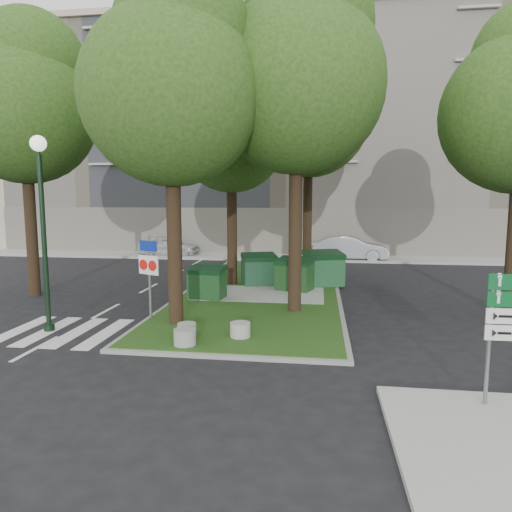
% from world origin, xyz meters
% --- Properties ---
extents(ground, '(120.00, 120.00, 0.00)m').
position_xyz_m(ground, '(0.00, 0.00, 0.00)').
color(ground, black).
rests_on(ground, ground).
extents(median_island, '(6.00, 16.00, 0.12)m').
position_xyz_m(median_island, '(0.50, 8.00, 0.06)').
color(median_island, '#174212').
rests_on(median_island, ground).
extents(median_kerb, '(6.30, 16.30, 0.10)m').
position_xyz_m(median_kerb, '(0.50, 8.00, 0.05)').
color(median_kerb, gray).
rests_on(median_kerb, ground).
extents(building_sidewalk, '(42.00, 3.00, 0.12)m').
position_xyz_m(building_sidewalk, '(0.00, 18.50, 0.06)').
color(building_sidewalk, '#999993').
rests_on(building_sidewalk, ground).
extents(zebra_crossing, '(5.00, 3.00, 0.01)m').
position_xyz_m(zebra_crossing, '(-3.75, 1.50, 0.01)').
color(zebra_crossing, silver).
rests_on(zebra_crossing, ground).
extents(apartment_building, '(41.00, 12.00, 16.00)m').
position_xyz_m(apartment_building, '(0.00, 26.00, 8.00)').
color(apartment_building, '#C8B796').
rests_on(apartment_building, ground).
extents(tree_median_near_left, '(5.20, 5.20, 10.53)m').
position_xyz_m(tree_median_near_left, '(-1.41, 2.56, 7.32)').
color(tree_median_near_left, black).
rests_on(tree_median_near_left, ground).
extents(tree_median_near_right, '(5.60, 5.60, 11.46)m').
position_xyz_m(tree_median_near_right, '(2.09, 4.56, 7.99)').
color(tree_median_near_right, black).
rests_on(tree_median_near_right, ground).
extents(tree_median_mid, '(4.80, 4.80, 9.99)m').
position_xyz_m(tree_median_mid, '(-0.91, 9.06, 6.98)').
color(tree_median_mid, black).
rests_on(tree_median_mid, ground).
extents(tree_median_far, '(5.80, 5.80, 11.93)m').
position_xyz_m(tree_median_far, '(2.29, 12.06, 8.32)').
color(tree_median_far, black).
rests_on(tree_median_far, ground).
extents(tree_street_left, '(5.40, 5.40, 11.00)m').
position_xyz_m(tree_street_left, '(-8.41, 6.06, 7.65)').
color(tree_street_left, black).
rests_on(tree_street_left, ground).
extents(dumpster_a, '(1.45, 1.10, 1.25)m').
position_xyz_m(dumpster_a, '(-1.39, 5.97, 0.72)').
color(dumpster_a, '#0E3511').
rests_on(dumpster_a, median_island).
extents(dumpster_b, '(1.75, 1.48, 1.38)m').
position_xyz_m(dumpster_b, '(0.21, 8.96, 0.78)').
color(dumpster_b, '#10391F').
rests_on(dumpster_b, median_island).
extents(dumpster_c, '(1.71, 1.44, 1.35)m').
position_xyz_m(dumpster_c, '(1.81, 7.95, 0.77)').
color(dumpster_c, black).
rests_on(dumpster_c, median_island).
extents(dumpster_d, '(1.92, 1.62, 1.52)m').
position_xyz_m(dumpster_d, '(3.00, 9.16, 0.85)').
color(dumpster_d, '#154623').
rests_on(dumpster_d, median_island).
extents(bollard_left, '(0.58, 0.58, 0.41)m').
position_xyz_m(bollard_left, '(-0.63, 0.50, 0.33)').
color(bollard_left, gray).
rests_on(bollard_left, median_island).
extents(bollard_right, '(0.56, 0.56, 0.40)m').
position_xyz_m(bollard_right, '(0.68, 1.37, 0.32)').
color(bollard_right, '#9E9E99').
rests_on(bollard_right, median_island).
extents(bollard_mid, '(0.51, 0.51, 0.37)m').
position_xyz_m(bollard_mid, '(-0.78, 1.21, 0.30)').
color(bollard_mid, '#989793').
rests_on(bollard_mid, median_island).
extents(litter_bin, '(0.37, 0.37, 0.65)m').
position_xyz_m(litter_bin, '(3.20, 9.47, 0.44)').
color(litter_bin, gold).
rests_on(litter_bin, median_island).
extents(street_lamp, '(0.45, 0.45, 5.65)m').
position_xyz_m(street_lamp, '(-5.09, 1.53, 3.55)').
color(street_lamp, black).
rests_on(street_lamp, ground).
extents(traffic_sign_pole, '(0.76, 0.38, 2.74)m').
position_xyz_m(traffic_sign_pole, '(-2.50, 3.00, 1.76)').
color(traffic_sign_pole, slate).
rests_on(traffic_sign_pole, ground).
extents(car_white, '(4.02, 1.69, 1.36)m').
position_xyz_m(car_white, '(-7.18, 18.64, 0.68)').
color(car_white, silver).
rests_on(car_white, ground).
extents(car_silver, '(4.72, 1.74, 1.54)m').
position_xyz_m(car_silver, '(4.67, 18.16, 0.77)').
color(car_silver, '#999AA1').
rests_on(car_silver, ground).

